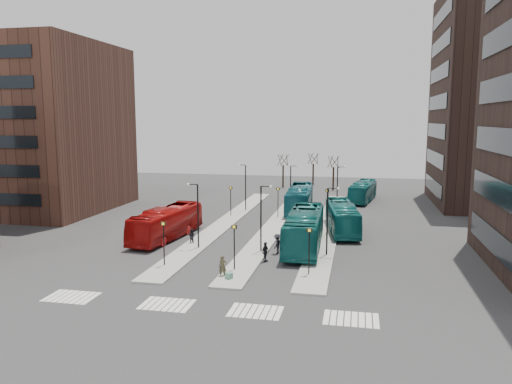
% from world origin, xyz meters
% --- Properties ---
extents(ground, '(160.00, 160.00, 0.00)m').
position_xyz_m(ground, '(0.00, 0.00, 0.00)').
color(ground, '#2C2B2E').
rests_on(ground, ground).
extents(island_left, '(2.50, 45.00, 0.15)m').
position_xyz_m(island_left, '(-4.00, 30.00, 0.07)').
color(island_left, gray).
rests_on(island_left, ground).
extents(island_mid, '(2.50, 45.00, 0.15)m').
position_xyz_m(island_mid, '(2.00, 30.00, 0.07)').
color(island_mid, gray).
rests_on(island_mid, ground).
extents(island_right, '(2.50, 45.00, 0.15)m').
position_xyz_m(island_right, '(8.00, 30.00, 0.07)').
color(island_right, gray).
rests_on(island_right, ground).
extents(suitcase, '(0.60, 0.55, 0.60)m').
position_xyz_m(suitcase, '(1.77, 9.61, 0.30)').
color(suitcase, '#1D49A0').
rests_on(suitcase, ground).
extents(red_bus, '(4.05, 11.92, 3.25)m').
position_xyz_m(red_bus, '(-7.88, 21.31, 1.63)').
color(red_bus, '#9F0D0C').
rests_on(red_bus, ground).
extents(teal_bus_a, '(3.46, 13.16, 3.64)m').
position_xyz_m(teal_bus_a, '(6.32, 20.36, 1.82)').
color(teal_bus_a, '#125B5A').
rests_on(teal_bus_a, ground).
extents(teal_bus_b, '(3.48, 12.57, 3.47)m').
position_xyz_m(teal_bus_b, '(3.68, 38.91, 1.73)').
color(teal_bus_b, '#155C6B').
rests_on(teal_bus_b, ground).
extents(teal_bus_c, '(4.31, 11.70, 3.19)m').
position_xyz_m(teal_bus_c, '(9.59, 28.16, 1.59)').
color(teal_bus_c, '#156A6A').
rests_on(teal_bus_c, ground).
extents(teal_bus_d, '(4.33, 11.04, 3.00)m').
position_xyz_m(teal_bus_d, '(11.91, 49.25, 1.50)').
color(teal_bus_d, '#136163').
rests_on(teal_bus_d, ground).
extents(traveller, '(0.75, 0.66, 1.73)m').
position_xyz_m(traveller, '(1.11, 10.22, 0.86)').
color(traveller, '#433C28').
rests_on(traveller, ground).
extents(commuter_a, '(0.84, 0.71, 1.52)m').
position_xyz_m(commuter_a, '(-4.65, 19.72, 0.76)').
color(commuter_a, black).
rests_on(commuter_a, ground).
extents(commuter_b, '(0.77, 1.10, 1.74)m').
position_xyz_m(commuter_b, '(3.55, 15.11, 0.87)').
color(commuter_b, black).
rests_on(commuter_b, ground).
extents(commuter_c, '(0.86, 1.27, 1.82)m').
position_xyz_m(commuter_c, '(4.12, 17.88, 0.91)').
color(commuter_c, black).
rests_on(commuter_c, ground).
extents(crosswalk_stripes, '(22.35, 2.40, 0.01)m').
position_xyz_m(crosswalk_stripes, '(1.75, 4.00, 0.01)').
color(crosswalk_stripes, silver).
rests_on(crosswalk_stripes, ground).
extents(office_block, '(25.00, 20.12, 22.00)m').
position_xyz_m(office_block, '(-34.00, 33.98, 11.00)').
color(office_block, '#4E2F24').
rests_on(office_block, ground).
extents(sign_poles, '(12.45, 22.12, 3.65)m').
position_xyz_m(sign_poles, '(1.60, 23.00, 2.41)').
color(sign_poles, black).
rests_on(sign_poles, ground).
extents(lamp_posts, '(14.04, 20.24, 6.12)m').
position_xyz_m(lamp_posts, '(2.64, 28.00, 3.58)').
color(lamp_posts, black).
rests_on(lamp_posts, ground).
extents(bare_trees, '(10.97, 8.14, 5.90)m').
position_xyz_m(bare_trees, '(2.67, 62.67, 2.72)').
color(bare_trees, black).
rests_on(bare_trees, ground).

